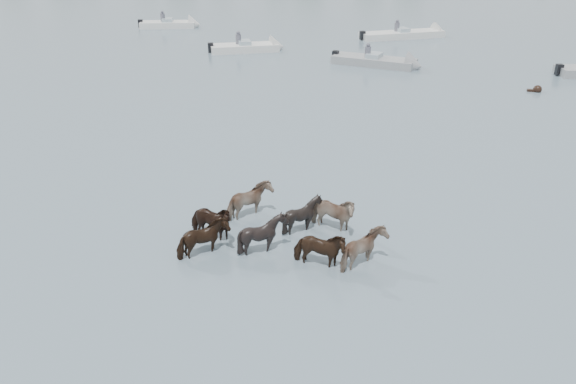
# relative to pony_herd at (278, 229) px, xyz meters

# --- Properties ---
(ground) EXTENTS (400.00, 400.00, 0.00)m
(ground) POSITION_rel_pony_herd_xyz_m (0.98, 0.29, -0.44)
(ground) COLOR #495D6A
(ground) RESTS_ON ground
(pony_herd) EXTENTS (5.71, 3.84, 1.26)m
(pony_herd) POSITION_rel_pony_herd_xyz_m (0.00, 0.00, 0.00)
(pony_herd) COLOR black
(pony_herd) RESTS_ON ground
(swimming_pony) EXTENTS (0.72, 0.44, 0.44)m
(swimming_pony) POSITION_rel_pony_herd_xyz_m (9.48, 17.78, -0.34)
(swimming_pony) COLOR black
(swimming_pony) RESTS_ON ground
(motorboat_a) EXTENTS (5.15, 3.50, 1.92)m
(motorboat_a) POSITION_rel_pony_herd_xyz_m (-7.25, 24.48, -0.21)
(motorboat_a) COLOR silver
(motorboat_a) RESTS_ON ground
(motorboat_b) EXTENTS (5.68, 2.80, 1.92)m
(motorboat_b) POSITION_rel_pony_herd_xyz_m (1.58, 21.80, -0.21)
(motorboat_b) COLOR gray
(motorboat_b) RESTS_ON ground
(motorboat_c) EXTENTS (6.70, 4.63, 1.92)m
(motorboat_c) POSITION_rel_pony_herd_xyz_m (2.88, 31.66, -0.22)
(motorboat_c) COLOR silver
(motorboat_c) RESTS_ON ground
(motorboat_f) EXTENTS (5.05, 2.85, 1.92)m
(motorboat_f) POSITION_rel_pony_herd_xyz_m (-15.86, 32.01, -0.21)
(motorboat_f) COLOR silver
(motorboat_f) RESTS_ON ground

